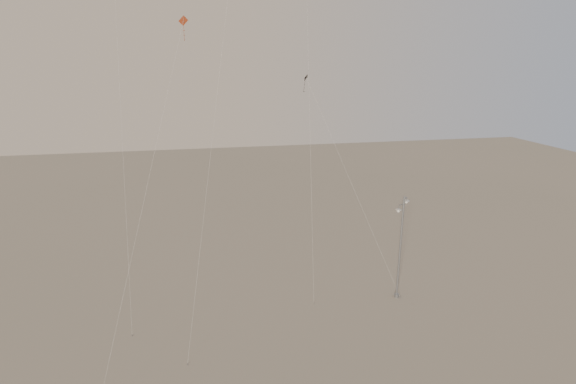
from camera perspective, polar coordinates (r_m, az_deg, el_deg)
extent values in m
plane|color=gray|center=(34.26, -0.90, -19.43)|extent=(160.00, 160.00, 0.00)
cylinder|color=gray|center=(41.70, 13.62, -12.64)|extent=(0.44, 0.44, 0.30)
cylinder|color=gray|center=(39.78, 14.05, -7.03)|extent=(0.22, 0.18, 9.17)
cylinder|color=gray|center=(38.24, 14.57, -0.63)|extent=(0.14, 0.14, 0.18)
cylinder|color=gray|center=(38.51, 14.70, -0.75)|extent=(0.42, 0.38, 0.07)
cylinder|color=gray|center=(38.77, 14.82, -0.88)|extent=(0.06, 0.06, 0.30)
ellipsoid|color=beige|center=(38.82, 14.81, -1.09)|extent=(0.52, 0.52, 0.18)
cylinder|color=gray|center=(38.20, 14.20, -1.56)|extent=(0.58, 0.28, 0.07)
cylinder|color=gray|center=(38.05, 13.87, -1.92)|extent=(0.06, 0.06, 0.40)
ellipsoid|color=beige|center=(38.11, 13.85, -2.21)|extent=(0.52, 0.52, 0.18)
cylinder|color=beige|center=(36.73, -20.47, 9.65)|extent=(0.27, 9.69, 32.70)
cylinder|color=gray|center=(37.54, -19.18, -16.83)|extent=(0.06, 0.06, 0.10)
cylinder|color=beige|center=(34.84, -9.53, 7.27)|extent=(5.48, 14.76, 29.25)
cylinder|color=gray|center=(33.63, -12.64, -20.56)|extent=(0.06, 0.06, 0.10)
cylinder|color=beige|center=(40.21, 2.57, 17.73)|extent=(1.45, 11.87, 41.95)
cylinder|color=gray|center=(39.67, 3.31, -13.94)|extent=(0.06, 0.06, 0.10)
cube|color=maroon|center=(37.06, -13.15, 20.43)|extent=(0.74, 0.29, 0.73)
cylinder|color=maroon|center=(37.15, -13.06, 19.05)|extent=(0.03, 0.18, 1.12)
cylinder|color=beige|center=(31.13, -17.68, -0.37)|extent=(6.18, 14.41, 22.89)
cube|color=black|center=(42.55, 2.30, 14.33)|extent=(0.41, 0.53, 0.60)
cylinder|color=black|center=(42.58, 2.08, 13.25)|extent=(0.17, 0.06, 1.05)
cylinder|color=beige|center=(40.76, 8.14, 0.91)|extent=(6.60, 8.73, 18.51)
cylinder|color=gray|center=(41.75, 14.04, -12.79)|extent=(0.06, 0.06, 0.10)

